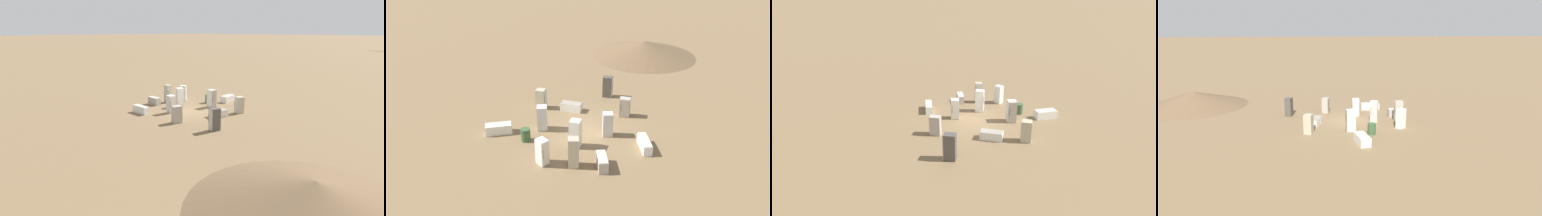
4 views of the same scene
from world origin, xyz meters
TOP-DOWN VIEW (x-y plane):
  - ground_plane at (0.00, 0.00)m, footprint 1000.00×1000.00m
  - dirt_mound at (15.68, -8.11)m, footprint 11.23×11.23m
  - discarded_fridge_0 at (3.10, 0.68)m, footprint 1.34×1.80m
  - discarded_fridge_1 at (-4.62, -0.59)m, footprint 1.49×0.58m
  - discarded_fridge_2 at (-2.82, -3.60)m, footprint 1.88×0.57m
  - discarded_fridge_3 at (-2.14, 0.80)m, footprint 0.85×0.89m
  - discarded_fridge_4 at (0.02, 5.91)m, footprint 0.98×1.87m
  - discarded_fridge_5 at (0.34, 2.91)m, footprint 0.77×0.71m
  - discarded_fridge_6 at (3.73, 2.98)m, footprint 0.84×0.90m
  - discarded_fridge_7 at (-0.90, -1.50)m, footprint 0.67×0.71m
  - discarded_fridge_8 at (5.39, -2.51)m, footprint 0.79×0.93m
  - discarded_fridge_9 at (-4.31, 1.08)m, footprint 0.71×0.67m
  - discarded_fridge_10 at (1.82, -3.23)m, footprint 0.82×0.92m
  - discarded_fridge_11 at (-3.92, 2.92)m, footprint 0.90×0.87m
  - rusty_barrel at (-1.14, 4.03)m, footprint 0.63×0.63m

SIDE VIEW (x-z plane):
  - ground_plane at x=0.00m, z-range 0.00..0.00m
  - discarded_fridge_0 at x=3.10m, z-range 0.00..0.60m
  - discarded_fridge_4 at x=0.02m, z-range 0.00..0.68m
  - discarded_fridge_2 at x=-2.82m, z-range 0.00..0.70m
  - discarded_fridge_1 at x=-4.62m, z-range 0.00..0.78m
  - rusty_barrel at x=-1.14m, z-range 0.00..0.89m
  - discarded_fridge_10 at x=1.82m, z-range 0.00..1.45m
  - discarded_fridge_6 at x=3.73m, z-range 0.00..1.55m
  - dirt_mound at x=15.68m, z-range 0.00..1.64m
  - discarded_fridge_11 at x=-3.92m, z-range 0.00..1.67m
  - discarded_fridge_7 at x=-0.90m, z-range 0.00..1.68m
  - discarded_fridge_8 at x=5.39m, z-range 0.00..1.76m
  - discarded_fridge_5 at x=0.34m, z-range 0.00..1.77m
  - discarded_fridge_3 at x=-2.14m, z-range 0.00..1.90m
  - discarded_fridge_9 at x=-4.31m, z-range 0.00..1.91m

